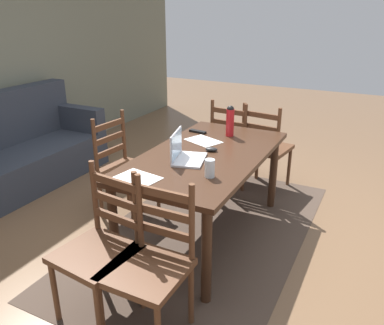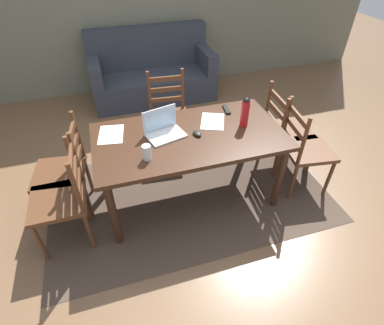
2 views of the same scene
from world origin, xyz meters
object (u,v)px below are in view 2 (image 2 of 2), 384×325
object	(u,v)px
dining_table	(189,143)
couch	(152,74)
chair_far_head	(169,117)
chair_right_far	(286,130)
computer_mouse	(197,133)
laptop	(163,128)
chair_right_near	(304,149)
chair_left_near	(63,199)
chair_left_far	(64,171)
tv_remote	(227,109)
drinking_glass	(147,152)
water_bottle	(245,111)

from	to	relation	value
dining_table	couch	distance (m)	2.32
chair_far_head	chair_right_far	xyz separation A→B (m)	(1.13, -0.64, 0.00)
chair_far_head	computer_mouse	size ratio (longest dim) A/B	9.50
dining_table	laptop	size ratio (longest dim) A/B	4.59
chair_right_far	computer_mouse	xyz separation A→B (m)	(-1.07, -0.21, 0.30)
chair_right_near	chair_left_near	bearing A→B (deg)	-179.85
chair_left_far	computer_mouse	xyz separation A→B (m)	(1.19, -0.20, 0.30)
chair_left_near	chair_left_far	size ratio (longest dim) A/B	1.00
chair_far_head	chair_right_near	bearing A→B (deg)	-41.41
laptop	tv_remote	size ratio (longest dim) A/B	2.15
couch	dining_table	bearing A→B (deg)	-92.17
chair_left_near	drinking_glass	distance (m)	0.80
computer_mouse	tv_remote	size ratio (longest dim) A/B	0.59
chair_left_far	tv_remote	distance (m)	1.64
couch	tv_remote	world-z (taller)	couch
laptop	water_bottle	bearing A→B (deg)	-6.37
water_bottle	tv_remote	size ratio (longest dim) A/B	1.65
dining_table	chair_left_far	xyz separation A→B (m)	(-1.13, 0.17, -0.19)
couch	drinking_glass	bearing A→B (deg)	-101.25
chair_right_near	chair_right_far	xyz separation A→B (m)	(-0.00, 0.36, 0.00)
chair_far_head	laptop	bearing A→B (deg)	-106.46
drinking_glass	water_bottle	bearing A→B (deg)	13.75
chair_right_near	computer_mouse	size ratio (longest dim) A/B	9.50
chair_right_far	couch	bearing A→B (deg)	116.25
chair_right_near	laptop	world-z (taller)	laptop
laptop	drinking_glass	bearing A→B (deg)	-122.92
dining_table	water_bottle	world-z (taller)	water_bottle
computer_mouse	laptop	bearing A→B (deg)	141.86
water_bottle	drinking_glass	xyz separation A→B (m)	(-0.93, -0.23, -0.08)
dining_table	chair_left_far	world-z (taller)	chair_left_far
chair_left_near	couch	size ratio (longest dim) A/B	0.53
chair_left_near	drinking_glass	world-z (taller)	chair_left_near
chair_left_far	laptop	distance (m)	0.98
computer_mouse	tv_remote	world-z (taller)	computer_mouse
chair_left_far	couch	size ratio (longest dim) A/B	0.53
chair_left_near	chair_right_far	size ratio (longest dim) A/B	1.00
chair_far_head	tv_remote	world-z (taller)	chair_far_head
chair_right_near	chair_far_head	distance (m)	1.50
chair_right_far	laptop	bearing A→B (deg)	-175.81
dining_table	drinking_glass	bearing A→B (deg)	-151.46
dining_table	computer_mouse	distance (m)	0.13
chair_far_head	chair_right_far	world-z (taller)	same
chair_left_near	dining_table	bearing A→B (deg)	9.02
dining_table	chair_right_far	distance (m)	1.16
couch	water_bottle	bearing A→B (deg)	-79.36
dining_table	computer_mouse	bearing A→B (deg)	-20.36
couch	tv_remote	bearing A→B (deg)	-78.98
water_bottle	chair_left_far	bearing A→B (deg)	174.04
dining_table	chair_left_near	bearing A→B (deg)	-170.98
chair_left_far	laptop	xyz separation A→B (m)	(0.92, -0.09, 0.34)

